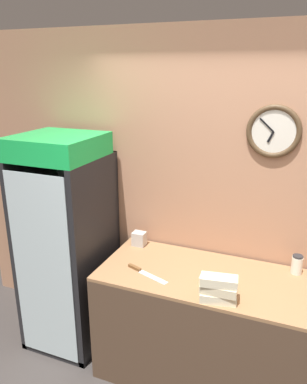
% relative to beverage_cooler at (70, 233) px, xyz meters
% --- Properties ---
extents(wall_back, '(5.20, 0.10, 2.70)m').
position_rel_beverage_cooler_xyz_m(wall_back, '(1.38, 0.36, 0.33)').
color(wall_back, '#AD7A5B').
rests_on(wall_back, ground_plane).
extents(prep_counter, '(1.89, 0.75, 0.91)m').
position_rel_beverage_cooler_xyz_m(prep_counter, '(1.38, -0.06, -0.56)').
color(prep_counter, '#4C3828').
rests_on(prep_counter, ground_plane).
extents(beverage_cooler, '(0.64, 0.71, 1.88)m').
position_rel_beverage_cooler_xyz_m(beverage_cooler, '(0.00, 0.00, 0.00)').
color(beverage_cooler, black).
rests_on(beverage_cooler, ground_plane).
extents(sandwich_stack_bottom, '(0.25, 0.15, 0.06)m').
position_rel_beverage_cooler_xyz_m(sandwich_stack_bottom, '(1.39, -0.36, -0.08)').
color(sandwich_stack_bottom, beige).
rests_on(sandwich_stack_bottom, prep_counter).
extents(sandwich_stack_middle, '(0.25, 0.12, 0.06)m').
position_rel_beverage_cooler_xyz_m(sandwich_stack_middle, '(1.39, -0.36, -0.02)').
color(sandwich_stack_middle, beige).
rests_on(sandwich_stack_middle, sandwich_stack_bottom).
extents(sandwich_stack_top, '(0.25, 0.14, 0.06)m').
position_rel_beverage_cooler_xyz_m(sandwich_stack_top, '(1.39, -0.36, 0.05)').
color(sandwich_stack_top, beige).
rests_on(sandwich_stack_top, sandwich_stack_middle).
extents(sandwich_flat_left, '(0.22, 0.11, 0.05)m').
position_rel_beverage_cooler_xyz_m(sandwich_flat_left, '(1.33, -0.15, -0.08)').
color(sandwich_flat_left, beige).
rests_on(sandwich_flat_left, prep_counter).
extents(chefs_knife, '(0.37, 0.16, 0.02)m').
position_rel_beverage_cooler_xyz_m(chefs_knife, '(0.77, -0.20, -0.10)').
color(chefs_knife, silver).
rests_on(chefs_knife, prep_counter).
extents(condiment_jar, '(0.08, 0.08, 0.15)m').
position_rel_beverage_cooler_xyz_m(condiment_jar, '(1.85, 0.22, -0.04)').
color(condiment_jar, silver).
rests_on(condiment_jar, prep_counter).
extents(napkin_dispenser, '(0.11, 0.09, 0.12)m').
position_rel_beverage_cooler_xyz_m(napkin_dispenser, '(0.57, 0.21, -0.05)').
color(napkin_dispenser, '#B7B2AD').
rests_on(napkin_dispenser, prep_counter).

